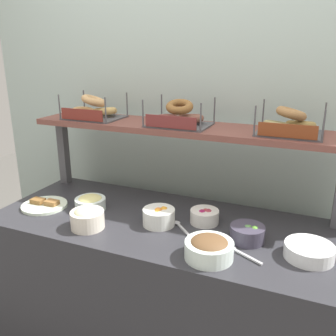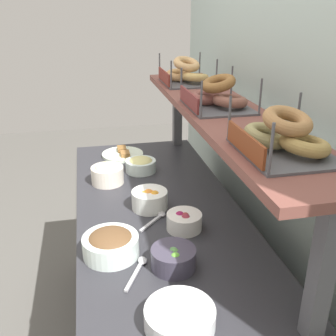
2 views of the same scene
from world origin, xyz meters
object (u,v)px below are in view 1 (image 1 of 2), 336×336
Objects in this scene: bagel_basket_cinnamon_raisin at (179,117)px; bagel_basket_sesame at (94,110)px; serving_spoon_near_plate at (238,252)px; bowl_potato_salad at (87,218)px; serving_plate_white at (45,205)px; bowl_veggie_mix at (247,233)px; bowl_beet_salad at (205,216)px; bagel_basket_everything at (290,124)px; bowl_egg_salad at (90,202)px; bowl_chocolate_spread at (209,248)px; bowl_cream_cheese at (309,250)px; serving_spoon_by_edge at (180,226)px; bowl_fruit_salad at (160,216)px.

bagel_basket_sesame is at bearing 179.63° from bagel_basket_cinnamon_raisin.
bagel_basket_cinnamon_raisin is at bearing 137.19° from serving_spoon_near_plate.
bowl_potato_salad reaches higher than serving_spoon_near_plate.
bagel_basket_cinnamon_raisin is at bearing 27.78° from serving_plate_white.
bowl_veggie_mix is 0.25m from bowl_beet_salad.
bagel_basket_sesame is (-0.95, 0.40, 0.47)m from serving_spoon_near_plate.
bowl_veggie_mix is at bearing 84.08° from serving_spoon_near_plate.
bowl_beet_salad reaches higher than serving_plate_white.
serving_plate_white reaches higher than serving_spoon_near_plate.
bowl_beet_salad is 0.59m from bagel_basket_everything.
bowl_egg_salad is (-0.11, 0.18, -0.01)m from bowl_potato_salad.
bowl_veggie_mix is 0.77× the size of bowl_chocolate_spread.
bowl_cream_cheese is (0.26, -0.04, -0.00)m from bowl_veggie_mix.
bowl_cream_cheese is (0.98, 0.13, -0.02)m from bowl_potato_salad.
bagel_basket_sesame is at bearing 115.42° from bowl_egg_salad.
bowl_veggie_mix is at bearing 3.20° from serving_plate_white.
bowl_chocolate_spread is 0.74m from bowl_egg_salad.
bagel_basket_everything is (0.43, 0.29, 0.47)m from serving_spoon_by_edge.
bowl_fruit_salad is 0.49× the size of bagel_basket_cinnamon_raisin.
serving_spoon_by_edge is at bearing 4.86° from serving_plate_white.
serving_spoon_by_edge is at bearing 135.18° from bowl_chocolate_spread.
serving_plate_white is 0.76m from serving_spoon_by_edge.
bowl_beet_salad is 0.86m from serving_plate_white.
bowl_fruit_salad is 0.93× the size of serving_spoon_near_plate.
bowl_veggie_mix is 0.68m from bagel_basket_cinnamon_raisin.
bowl_beet_salad is 0.84× the size of serving_spoon_near_plate.
bagel_basket_cinnamon_raisin is (-0.02, 0.29, 0.43)m from bowl_fruit_salad.
bowl_veggie_mix is 1.09× the size of serving_spoon_by_edge.
bowl_egg_salad is at bearing 177.32° from bowl_cream_cheese.
bowl_chocolate_spread is 1.43× the size of bowl_beet_salad.
bowl_fruit_salad is 0.22m from bowl_beet_salad.
bowl_beet_salad is at bearing 28.44° from bowl_fruit_salad.
bagel_basket_everything reaches higher than bowl_potato_salad.
bagel_basket_cinnamon_raisin is at bearing 139.07° from bowl_beet_salad.
bowl_chocolate_spread is at bearing -8.31° from serving_plate_white.
bagel_basket_cinnamon_raisin reaches higher than bowl_fruit_salad.
bowl_egg_salad is at bearing 179.30° from serving_spoon_by_edge.
bowl_beet_salad is 0.87× the size of bowl_egg_salad.
bagel_basket_everything is (0.33, 0.20, 0.44)m from bowl_beet_salad.
bowl_beet_salad is at bearing 10.31° from serving_plate_white.
bowl_chocolate_spread is at bearing -29.69° from bagel_basket_sesame.
bowl_potato_salad is at bearing -59.07° from bowl_egg_salad.
bagel_basket_sesame is (-0.13, 0.27, 0.44)m from bowl_egg_salad.
bowl_egg_salad is 0.96× the size of serving_spoon_near_plate.
bagel_basket_sesame is 0.52m from bagel_basket_cinnamon_raisin.
bowl_fruit_salad is 0.66m from serving_plate_white.
bagel_basket_cinnamon_raisin is (-0.43, 0.39, 0.47)m from serving_spoon_near_plate.
bowl_veggie_mix reaches higher than serving_spoon_near_plate.
bowl_fruit_salad is at bearing 165.25° from serving_spoon_near_plate.
serving_plate_white is at bearing -164.06° from bowl_egg_salad.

